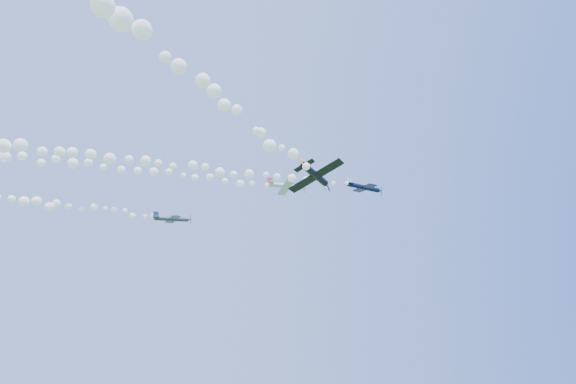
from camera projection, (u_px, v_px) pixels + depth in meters
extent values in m
cylinder|color=silver|center=(285.00, 186.00, 97.69)|extent=(6.88, 1.87, 1.04)
cone|color=silver|center=(302.00, 188.00, 98.61)|extent=(0.92, 1.01, 0.92)
cone|color=#C61640|center=(305.00, 188.00, 98.73)|extent=(0.38, 0.36, 0.32)
cube|color=black|center=(304.00, 188.00, 98.70)|extent=(0.09, 0.23, 2.16)
cube|color=silver|center=(286.00, 187.00, 97.70)|extent=(2.59, 8.52, 0.43)
cube|color=silver|center=(270.00, 184.00, 96.95)|extent=(1.27, 3.03, 0.19)
cube|color=#C61640|center=(270.00, 181.00, 97.18)|extent=(1.09, 0.26, 1.38)
sphere|color=black|center=(290.00, 185.00, 98.11)|extent=(0.91, 0.92, 0.85)
cylinder|color=black|center=(363.00, 187.00, 93.18)|extent=(6.65, 1.53, 1.49)
cone|color=black|center=(380.00, 191.00, 94.01)|extent=(0.91, 0.95, 0.95)
cone|color=white|center=(382.00, 191.00, 94.12)|extent=(0.38, 0.34, 0.34)
cube|color=black|center=(381.00, 191.00, 94.09)|extent=(0.30, 0.58, 2.05)
cube|color=black|center=(364.00, 188.00, 93.21)|extent=(2.46, 8.06, 2.03)
cube|color=black|center=(349.00, 184.00, 92.49)|extent=(1.22, 2.88, 0.78)
cube|color=white|center=(349.00, 181.00, 92.59)|extent=(1.18, 0.49, 1.38)
sphere|color=black|center=(368.00, 186.00, 93.48)|extent=(0.94, 1.02, 1.00)
cylinder|color=#333C4B|center=(171.00, 219.00, 94.84)|extent=(6.53, 1.56, 1.45)
cone|color=#333C4B|center=(189.00, 220.00, 96.22)|extent=(0.90, 0.95, 0.93)
cone|color=navy|center=(191.00, 220.00, 96.42)|extent=(0.37, 0.34, 0.33)
cube|color=black|center=(191.00, 220.00, 96.36)|extent=(0.19, 0.46, 2.03)
cube|color=#333C4B|center=(173.00, 219.00, 94.92)|extent=(3.49, 8.01, 1.34)
cube|color=#333C4B|center=(156.00, 218.00, 93.70)|extent=(1.56, 2.90, 0.53)
cube|color=navy|center=(156.00, 215.00, 93.80)|extent=(1.07, 0.52, 1.37)
sphere|color=black|center=(176.00, 217.00, 95.29)|extent=(0.97, 1.04, 0.93)
cylinder|color=black|center=(315.00, 174.00, 55.95)|extent=(2.65, 5.67, 0.89)
cone|color=black|center=(326.00, 184.00, 58.43)|extent=(0.95, 0.89, 0.78)
cone|color=yellow|center=(328.00, 185.00, 58.77)|extent=(0.35, 0.36, 0.27)
cube|color=black|center=(327.00, 185.00, 58.68)|extent=(0.59, 0.53, 1.75)
cube|color=black|center=(316.00, 176.00, 56.08)|extent=(6.10, 5.30, 2.55)
cube|color=black|center=(304.00, 166.00, 53.92)|extent=(2.34, 2.11, 0.93)
cube|color=yellow|center=(303.00, 162.00, 54.13)|extent=(0.93, 1.01, 1.12)
sphere|color=black|center=(317.00, 175.00, 56.79)|extent=(1.11, 1.09, 0.89)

